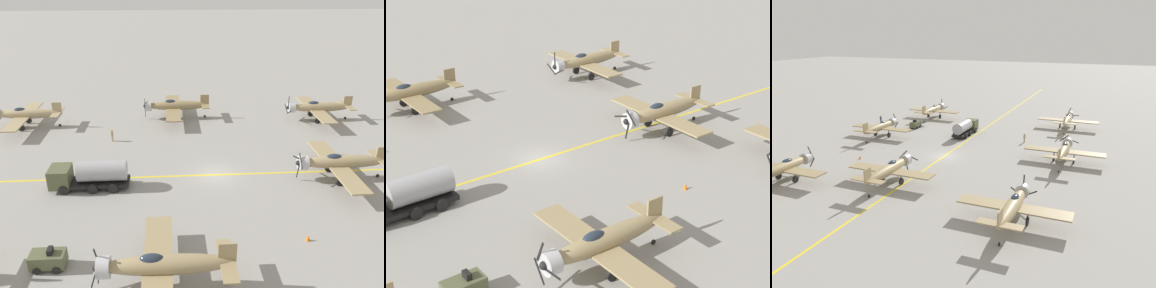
{
  "view_description": "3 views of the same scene",
  "coord_description": "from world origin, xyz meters",
  "views": [
    {
      "loc": [
        -36.02,
        4.95,
        20.46
      ],
      "look_at": [
        0.68,
        2.59,
        3.53
      ],
      "focal_mm": 35.0,
      "sensor_mm": 36.0,
      "label": 1
    },
    {
      "loc": [
        -42.89,
        27.78,
        24.7
      ],
      "look_at": [
        -3.9,
        -1.32,
        2.57
      ],
      "focal_mm": 60.0,
      "sensor_mm": 36.0,
      "label": 2
    },
    {
      "loc": [
        24.64,
        -51.37,
        19.01
      ],
      "look_at": [
        2.91,
        1.18,
        2.03
      ],
      "focal_mm": 35.0,
      "sensor_mm": 36.0,
      "label": 3
    }
  ],
  "objects": [
    {
      "name": "airplane_far_right",
      "position": [
        15.77,
        25.49,
        2.01
      ],
      "size": [
        12.0,
        9.98,
        3.66
      ],
      "rotation": [
        0.0,
        0.0,
        -0.05
      ],
      "color": "tan",
      "rests_on": "ground"
    },
    {
      "name": "taxiway_stripe",
      "position": [
        0.0,
        0.0,
        0.0
      ],
      "size": [
        0.3,
        160.0,
        0.01
      ],
      "primitive_type": "cube",
      "color": "yellow",
      "rests_on": "ground"
    },
    {
      "name": "ground_crew_walking",
      "position": [
        9.96,
        12.61,
        0.91
      ],
      "size": [
        0.36,
        0.36,
        1.66
      ],
      "color": "tan",
      "rests_on": "ground"
    },
    {
      "name": "airplane_mid_left",
      "position": [
        -15.94,
        5.71,
        2.01
      ],
      "size": [
        12.0,
        9.98,
        3.67
      ],
      "rotation": [
        0.0,
        0.0,
        0.25
      ],
      "color": "#9B865E",
      "rests_on": "ground"
    },
    {
      "name": "tow_tractor",
      "position": [
        -13.41,
        14.37,
        0.79
      ],
      "size": [
        1.57,
        2.6,
        1.79
      ],
      "color": "#515638",
      "rests_on": "ground"
    },
    {
      "name": "airplane_near_right",
      "position": [
        15.98,
        -17.33,
        2.01
      ],
      "size": [
        12.0,
        9.98,
        3.8
      ],
      "rotation": [
        0.0,
        0.0,
        0.11
      ],
      "color": "#9E8A61",
      "rests_on": "ground"
    },
    {
      "name": "airplane_near_center",
      "position": [
        -1.64,
        -13.11,
        2.01
      ],
      "size": [
        12.0,
        9.98,
        3.65
      ],
      "rotation": [
        0.0,
        0.0,
        -0.15
      ],
      "color": "#9D885F",
      "rests_on": "ground"
    },
    {
      "name": "traffic_cone",
      "position": [
        -11.61,
        -6.36,
        0.28
      ],
      "size": [
        0.36,
        0.36,
        0.55
      ],
      "primitive_type": "cone",
      "color": "orange",
      "rests_on": "ground"
    },
    {
      "name": "airplane_mid_right",
      "position": [
        18.07,
        4.05,
        2.01
      ],
      "size": [
        12.0,
        9.98,
        3.65
      ],
      "rotation": [
        0.0,
        0.0,
        0.26
      ],
      "color": "#917C54",
      "rests_on": "ground"
    },
    {
      "name": "ground_plane",
      "position": [
        0.0,
        0.0,
        0.0
      ],
      "size": [
        400.0,
        400.0,
        0.0
      ],
      "primitive_type": "plane",
      "color": "gray"
    },
    {
      "name": "fuel_tanker",
      "position": [
        -1.84,
        13.35,
        1.51
      ],
      "size": [
        2.67,
        8.0,
        2.98
      ],
      "color": "black",
      "rests_on": "ground"
    }
  ]
}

